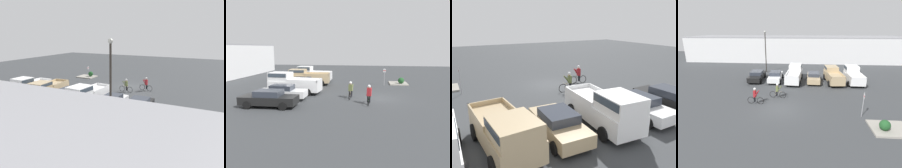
# 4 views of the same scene
# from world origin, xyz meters

# --- Properties ---
(ground_plane) EXTENTS (80.00, 80.00, 0.00)m
(ground_plane) POSITION_xyz_m (0.00, 0.00, 0.00)
(ground_plane) COLOR #383A3D
(warehouse_building) EXTENTS (49.03, 10.49, 5.54)m
(warehouse_building) POSITION_xyz_m (0.00, 27.25, 2.77)
(warehouse_building) COLOR silver
(warehouse_building) RESTS_ON ground_plane
(sedan_0) EXTENTS (2.06, 4.77, 1.44)m
(sedan_0) POSITION_xyz_m (-4.68, 9.32, 0.73)
(sedan_0) COLOR black
(sedan_0) RESTS_ON ground_plane
(sedan_1) EXTENTS (1.97, 4.65, 1.41)m
(sedan_1) POSITION_xyz_m (-1.88, 9.29, 0.72)
(sedan_1) COLOR white
(sedan_1) RESTS_ON ground_plane
(pickup_truck_0) EXTENTS (2.42, 5.71, 2.29)m
(pickup_truck_0) POSITION_xyz_m (0.95, 9.45, 1.17)
(pickup_truck_0) COLOR white
(pickup_truck_0) RESTS_ON ground_plane
(sedan_2) EXTENTS (2.05, 4.47, 1.42)m
(sedan_2) POSITION_xyz_m (3.72, 9.12, 0.72)
(sedan_2) COLOR tan
(sedan_2) RESTS_ON ground_plane
(pickup_truck_1) EXTENTS (2.48, 5.41, 2.11)m
(pickup_truck_1) POSITION_xyz_m (6.49, 9.30, 1.11)
(pickup_truck_1) COLOR tan
(pickup_truck_1) RESTS_ON ground_plane
(pickup_truck_2) EXTENTS (2.20, 4.82, 2.27)m
(pickup_truck_2) POSITION_xyz_m (9.32, 9.36, 1.16)
(pickup_truck_2) COLOR white
(pickup_truck_2) RESTS_ON ground_plane
(cyclist_0) EXTENTS (1.88, 0.49, 1.74)m
(cyclist_0) POSITION_xyz_m (-0.60, 2.81, 0.89)
(cyclist_0) COLOR black
(cyclist_0) RESTS_ON ground_plane
(cyclist_1) EXTENTS (1.79, 0.49, 1.79)m
(cyclist_1) POSITION_xyz_m (-2.66, 1.00, 0.91)
(cyclist_1) COLOR black
(cyclist_1) RESTS_ON ground_plane
(fire_lane_sign) EXTENTS (0.06, 0.30, 2.30)m
(fire_lane_sign) POSITION_xyz_m (7.56, -0.95, 1.39)
(fire_lane_sign) COLOR #9E9EA3
(fire_lane_sign) RESTS_ON ground_plane
(lamppost) EXTENTS (0.36, 0.36, 7.06)m
(lamppost) POSITION_xyz_m (-4.34, 14.42, 4.12)
(lamppost) COLOR #2D2823
(lamppost) RESTS_ON ground_plane
(curb_island) EXTENTS (2.94, 2.41, 0.15)m
(curb_island) POSITION_xyz_m (9.12, -2.95, 0.07)
(curb_island) COLOR gray
(curb_island) RESTS_ON ground_plane
(shrub) EXTENTS (0.82, 0.82, 0.82)m
(shrub) POSITION_xyz_m (8.55, -3.25, 0.56)
(shrub) COLOR #1E4C23
(shrub) RESTS_ON curb_island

